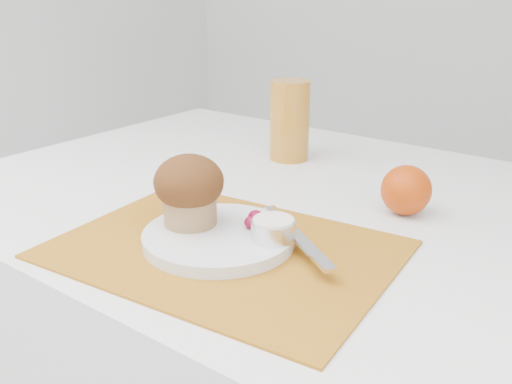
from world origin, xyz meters
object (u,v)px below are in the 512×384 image
Objects in this scene: muffin at (189,189)px; plate at (219,237)px; orange at (406,190)px; juice_glass at (290,120)px.

plate is at bearing 1.86° from muffin.
orange reaches higher than plate.
orange is (0.15, 0.25, 0.03)m from plate.
muffin is (-0.05, -0.00, 0.06)m from plate.
juice_glass reaches higher than orange.
orange is 0.49× the size of juice_glass.
muffin is (0.09, -0.37, -0.01)m from juice_glass.
juice_glass is at bearing 103.92° from muffin.
plate is 2.68× the size of orange.
muffin is at bearing -76.08° from juice_glass.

